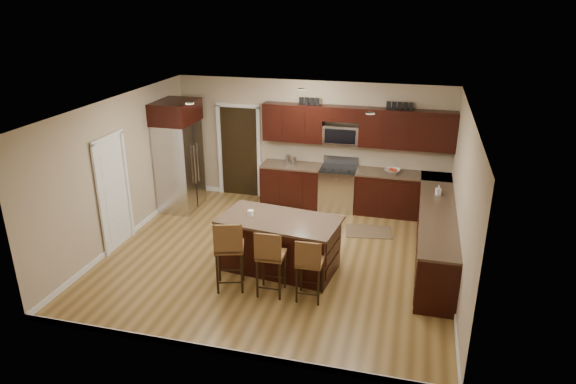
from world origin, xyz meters
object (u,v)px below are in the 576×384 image
(stool_right, at_px, (309,263))
(stool_mid, at_px, (270,255))
(range, at_px, (338,188))
(island, at_px, (280,245))
(stool_left, at_px, (229,248))

(stool_right, bearing_deg, stool_mid, 179.11)
(range, distance_m, island, 2.88)
(range, relative_size, island, 0.53)
(island, bearing_deg, range, 86.61)
(stool_mid, bearing_deg, stool_right, -1.50)
(stool_left, relative_size, stool_right, 1.14)
(range, height_order, stool_left, stool_left)
(island, bearing_deg, stool_mid, -77.38)
(stool_left, height_order, stool_mid, stool_left)
(stool_mid, bearing_deg, island, 93.53)
(stool_mid, height_order, stool_right, stool_mid)
(range, xyz_separation_m, stool_mid, (-0.45, -3.68, 0.22))
(range, distance_m, stool_left, 3.85)
(island, xyz_separation_m, stool_left, (-0.58, -0.85, 0.31))
(island, relative_size, stool_mid, 1.88)
(stool_mid, bearing_deg, stool_left, 178.28)
(stool_left, distance_m, stool_right, 1.27)
(stool_left, xyz_separation_m, stool_right, (1.27, 0.01, -0.09))
(stool_right, bearing_deg, island, 128.07)
(stool_left, bearing_deg, range, 56.06)
(island, distance_m, stool_mid, 0.89)
(stool_left, height_order, stool_right, stool_left)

